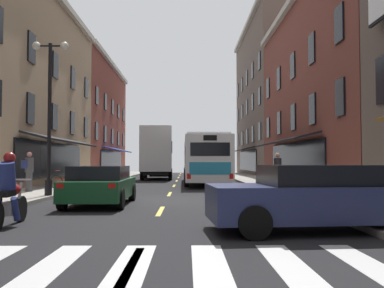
{
  "coord_description": "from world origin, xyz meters",
  "views": [
    {
      "loc": [
        0.78,
        -15.92,
        1.44
      ],
      "look_at": [
        1.09,
        10.77,
        2.57
      ],
      "focal_mm": 39.5,
      "sensor_mm": 36.0,
      "label": 1
    }
  ],
  "objects_px": {
    "transit_bus": "(204,159)",
    "bicycle_mid": "(67,181)",
    "sedan_mid": "(160,169)",
    "street_lamp_twin": "(50,110)",
    "box_truck": "(157,154)",
    "motorcycle_rider": "(9,195)",
    "pedestrian_mid": "(278,170)",
    "sedan_near": "(101,185)",
    "pedestrian_near": "(29,171)",
    "sedan_far": "(314,197)"
  },
  "relations": [
    {
      "from": "motorcycle_rider",
      "to": "bicycle_mid",
      "type": "distance_m",
      "value": 11.07
    },
    {
      "from": "street_lamp_twin",
      "to": "pedestrian_mid",
      "type": "bearing_deg",
      "value": 20.66
    },
    {
      "from": "street_lamp_twin",
      "to": "sedan_far",
      "type": "bearing_deg",
      "value": -43.79
    },
    {
      "from": "sedan_mid",
      "to": "street_lamp_twin",
      "type": "distance_m",
      "value": 27.1
    },
    {
      "from": "bicycle_mid",
      "to": "pedestrian_near",
      "type": "relative_size",
      "value": 0.99
    },
    {
      "from": "transit_bus",
      "to": "bicycle_mid",
      "type": "relative_size",
      "value": 7.3
    },
    {
      "from": "sedan_near",
      "to": "sedan_far",
      "type": "height_order",
      "value": "sedan_far"
    },
    {
      "from": "box_truck",
      "to": "motorcycle_rider",
      "type": "bearing_deg",
      "value": -93.41
    },
    {
      "from": "sedan_near",
      "to": "street_lamp_twin",
      "type": "height_order",
      "value": "street_lamp_twin"
    },
    {
      "from": "box_truck",
      "to": "sedan_mid",
      "type": "xyz_separation_m",
      "value": [
        -0.26,
        8.62,
        -1.39
      ]
    },
    {
      "from": "sedan_near",
      "to": "street_lamp_twin",
      "type": "xyz_separation_m",
      "value": [
        -2.5,
        2.33,
        2.79
      ]
    },
    {
      "from": "box_truck",
      "to": "street_lamp_twin",
      "type": "height_order",
      "value": "street_lamp_twin"
    },
    {
      "from": "bicycle_mid",
      "to": "box_truck",
      "type": "bearing_deg",
      "value": 76.99
    },
    {
      "from": "pedestrian_mid",
      "to": "box_truck",
      "type": "bearing_deg",
      "value": 76.16
    },
    {
      "from": "transit_bus",
      "to": "sedan_mid",
      "type": "relative_size",
      "value": 2.69
    },
    {
      "from": "pedestrian_near",
      "to": "sedan_mid",
      "type": "bearing_deg",
      "value": 123.03
    },
    {
      "from": "transit_bus",
      "to": "box_truck",
      "type": "bearing_deg",
      "value": 118.24
    },
    {
      "from": "box_truck",
      "to": "motorcycle_rider",
      "type": "distance_m",
      "value": 25.33
    },
    {
      "from": "sedan_near",
      "to": "box_truck",
      "type": "bearing_deg",
      "value": 88.81
    },
    {
      "from": "motorcycle_rider",
      "to": "bicycle_mid",
      "type": "relative_size",
      "value": 1.21
    },
    {
      "from": "sedan_far",
      "to": "box_truck",
      "type": "bearing_deg",
      "value": 101.15
    },
    {
      "from": "bicycle_mid",
      "to": "pedestrian_mid",
      "type": "relative_size",
      "value": 0.99
    },
    {
      "from": "pedestrian_near",
      "to": "pedestrian_mid",
      "type": "height_order",
      "value": "same"
    },
    {
      "from": "box_truck",
      "to": "bicycle_mid",
      "type": "relative_size",
      "value": 4.34
    },
    {
      "from": "box_truck",
      "to": "motorcycle_rider",
      "type": "relative_size",
      "value": 3.58
    },
    {
      "from": "transit_bus",
      "to": "pedestrian_mid",
      "type": "relative_size",
      "value": 7.22
    },
    {
      "from": "box_truck",
      "to": "pedestrian_mid",
      "type": "height_order",
      "value": "box_truck"
    },
    {
      "from": "transit_bus",
      "to": "street_lamp_twin",
      "type": "height_order",
      "value": "street_lamp_twin"
    },
    {
      "from": "box_truck",
      "to": "street_lamp_twin",
      "type": "bearing_deg",
      "value": -99.14
    },
    {
      "from": "box_truck",
      "to": "bicycle_mid",
      "type": "xyz_separation_m",
      "value": [
        -3.31,
        -14.33,
        -1.6
      ]
    },
    {
      "from": "motorcycle_rider",
      "to": "pedestrian_near",
      "type": "bearing_deg",
      "value": 108.04
    },
    {
      "from": "bicycle_mid",
      "to": "motorcycle_rider",
      "type": "bearing_deg",
      "value": -80.61
    },
    {
      "from": "sedan_near",
      "to": "pedestrian_near",
      "type": "xyz_separation_m",
      "value": [
        -4.05,
        4.4,
        0.38
      ]
    },
    {
      "from": "pedestrian_near",
      "to": "street_lamp_twin",
      "type": "distance_m",
      "value": 3.53
    },
    {
      "from": "sedan_near",
      "to": "bicycle_mid",
      "type": "distance_m",
      "value": 6.85
    },
    {
      "from": "sedan_mid",
      "to": "pedestrian_near",
      "type": "relative_size",
      "value": 2.68
    },
    {
      "from": "pedestrian_mid",
      "to": "street_lamp_twin",
      "type": "distance_m",
      "value": 10.69
    },
    {
      "from": "sedan_mid",
      "to": "sedan_far",
      "type": "relative_size",
      "value": 1.05
    },
    {
      "from": "box_truck",
      "to": "street_lamp_twin",
      "type": "distance_m",
      "value": 18.49
    },
    {
      "from": "transit_bus",
      "to": "pedestrian_near",
      "type": "height_order",
      "value": "transit_bus"
    },
    {
      "from": "sedan_mid",
      "to": "motorcycle_rider",
      "type": "xyz_separation_m",
      "value": [
        -1.24,
        -33.87,
        -0.0
      ]
    },
    {
      "from": "sedan_near",
      "to": "sedan_far",
      "type": "bearing_deg",
      "value": -44.16
    },
    {
      "from": "pedestrian_mid",
      "to": "street_lamp_twin",
      "type": "xyz_separation_m",
      "value": [
        -9.74,
        -3.67,
        2.43
      ]
    },
    {
      "from": "transit_bus",
      "to": "sedan_far",
      "type": "xyz_separation_m",
      "value": [
        1.52,
        -19.23,
        -0.89
      ]
    },
    {
      "from": "transit_bus",
      "to": "sedan_near",
      "type": "bearing_deg",
      "value": -106.18
    },
    {
      "from": "bicycle_mid",
      "to": "pedestrian_mid",
      "type": "height_order",
      "value": "pedestrian_mid"
    },
    {
      "from": "transit_bus",
      "to": "sedan_mid",
      "type": "xyz_separation_m",
      "value": [
        -3.85,
        15.31,
        -0.89
      ]
    },
    {
      "from": "pedestrian_mid",
      "to": "street_lamp_twin",
      "type": "height_order",
      "value": "street_lamp_twin"
    },
    {
      "from": "pedestrian_mid",
      "to": "sedan_near",
      "type": "bearing_deg",
      "value": -179.27
    },
    {
      "from": "sedan_near",
      "to": "pedestrian_near",
      "type": "relative_size",
      "value": 2.57
    }
  ]
}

